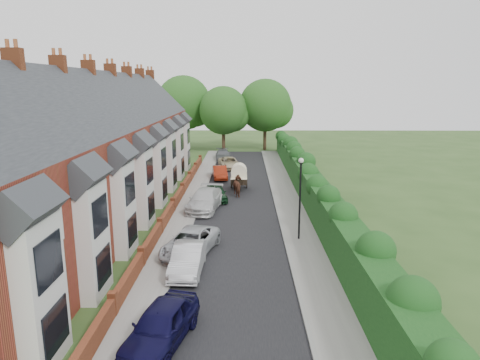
% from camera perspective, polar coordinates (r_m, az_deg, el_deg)
% --- Properties ---
extents(ground, '(140.00, 140.00, 0.00)m').
position_cam_1_polar(ground, '(22.98, 0.45, -11.52)').
color(ground, '#2D4C1E').
rests_on(ground, ground).
extents(road, '(6.00, 58.00, 0.02)m').
position_cam_1_polar(road, '(33.33, -0.33, -3.78)').
color(road, black).
rests_on(road, ground).
extents(pavement_hedge_side, '(2.20, 58.00, 0.12)m').
position_cam_1_polar(pavement_hedge_side, '(33.50, 6.71, -3.69)').
color(pavement_hedge_side, gray).
rests_on(pavement_hedge_side, ground).
extents(pavement_house_side, '(1.70, 58.00, 0.12)m').
position_cam_1_polar(pavement_house_side, '(33.60, -6.93, -3.65)').
color(pavement_house_side, gray).
rests_on(pavement_house_side, ground).
extents(kerb_hedge_side, '(0.18, 58.00, 0.13)m').
position_cam_1_polar(kerb_hedge_side, '(33.40, 4.91, -3.69)').
color(kerb_hedge_side, gray).
rests_on(kerb_hedge_side, ground).
extents(kerb_house_side, '(0.18, 58.00, 0.13)m').
position_cam_1_polar(kerb_house_side, '(33.50, -5.57, -3.65)').
color(kerb_house_side, gray).
rests_on(kerb_house_side, ground).
extents(hedge, '(2.10, 58.00, 2.85)m').
position_cam_1_polar(hedge, '(33.34, 9.85, -1.13)').
color(hedge, '#113513').
rests_on(hedge, ground).
extents(terrace_row, '(9.05, 40.50, 11.50)m').
position_cam_1_polar(terrace_row, '(33.21, -18.60, 3.40)').
color(terrace_row, maroon).
rests_on(terrace_row, ground).
extents(garden_wall_row, '(0.35, 40.35, 1.10)m').
position_cam_1_polar(garden_wall_row, '(32.69, -8.91, -3.44)').
color(garden_wall_row, brown).
rests_on(garden_wall_row, ground).
extents(lamppost, '(0.32, 0.32, 5.16)m').
position_cam_1_polar(lamppost, '(25.93, 8.04, -1.13)').
color(lamppost, black).
rests_on(lamppost, ground).
extents(tree_far_left, '(7.14, 6.80, 9.29)m').
position_cam_1_polar(tree_far_left, '(61.23, -1.90, 9.09)').
color(tree_far_left, '#332316').
rests_on(tree_far_left, ground).
extents(tree_far_right, '(7.98, 7.60, 10.31)m').
position_cam_1_polar(tree_far_right, '(63.22, 3.73, 9.73)').
color(tree_far_right, '#332316').
rests_on(tree_far_right, ground).
extents(tree_far_back, '(8.40, 8.00, 10.82)m').
position_cam_1_polar(tree_far_back, '(64.70, -7.13, 9.99)').
color(tree_far_back, '#332316').
rests_on(tree_far_back, ground).
extents(car_navy, '(2.75, 4.70, 1.50)m').
position_cam_1_polar(car_navy, '(16.83, -10.48, -18.48)').
color(car_navy, black).
rests_on(car_navy, ground).
extents(car_silver_a, '(1.58, 4.29, 1.40)m').
position_cam_1_polar(car_silver_a, '(22.34, -6.95, -10.39)').
color(car_silver_a, silver).
rests_on(car_silver_a, ground).
extents(car_silver_b, '(3.38, 5.32, 1.37)m').
position_cam_1_polar(car_silver_b, '(24.54, -6.62, -8.28)').
color(car_silver_b, silver).
rests_on(car_silver_b, ground).
extents(car_white, '(2.93, 5.58, 1.54)m').
position_cam_1_polar(car_white, '(32.88, -4.71, -2.67)').
color(car_white, silver).
rests_on(car_white, ground).
extents(car_green, '(2.29, 4.02, 1.29)m').
position_cam_1_polar(car_green, '(35.49, -3.19, -1.72)').
color(car_green, black).
rests_on(car_green, ground).
extents(car_red, '(1.84, 4.04, 1.28)m').
position_cam_1_polar(car_red, '(43.74, -2.70, 1.01)').
color(car_red, maroon).
rests_on(car_red, ground).
extents(car_beige, '(2.95, 4.89, 1.27)m').
position_cam_1_polar(car_beige, '(49.20, -1.45, 2.30)').
color(car_beige, '#C8B590').
rests_on(car_beige, ground).
extents(car_grey, '(2.28, 4.75, 1.33)m').
position_cam_1_polar(car_grey, '(54.47, -2.27, 3.32)').
color(car_grey, '#5C5F64').
rests_on(car_grey, ground).
extents(horse, '(1.39, 2.19, 1.72)m').
position_cam_1_polar(horse, '(36.86, -0.19, -0.82)').
color(horse, '#512C1E').
rests_on(horse, ground).
extents(horse_cart, '(1.53, 3.37, 2.43)m').
position_cam_1_polar(horse_cart, '(38.89, -0.14, 0.69)').
color(horse_cart, black).
rests_on(horse_cart, ground).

